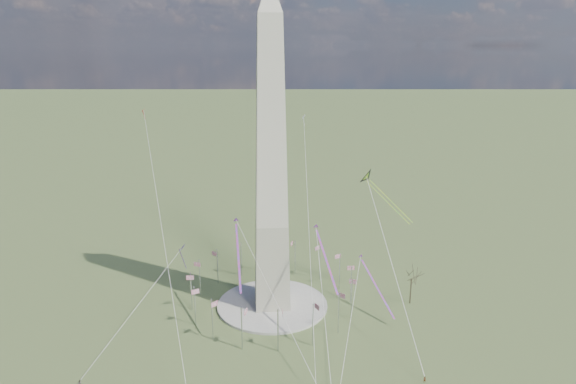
{
  "coord_description": "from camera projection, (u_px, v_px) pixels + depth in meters",
  "views": [
    {
      "loc": [
        -8.54,
        -151.2,
        82.09
      ],
      "look_at": [
        5.14,
        0.0,
        38.69
      ],
      "focal_mm": 32.0,
      "sensor_mm": 36.0,
      "label": 1
    }
  ],
  "objects": [
    {
      "name": "kite_small_white",
      "position": [
        304.0,
        118.0,
        194.35
      ],
      "size": [
        1.31,
        1.98,
        4.26
      ],
      "rotation": [
        0.0,
        0.0,
        2.56
      ],
      "color": "white",
      "rests_on": "ground"
    },
    {
      "name": "flagpole_ring",
      "position": [
        272.0,
        285.0,
        166.09
      ],
      "size": [
        54.4,
        54.4,
        13.0
      ],
      "color": "silver",
      "rests_on": "ground"
    },
    {
      "name": "washington_monument",
      "position": [
        271.0,
        163.0,
        154.91
      ],
      "size": [
        15.56,
        15.56,
        100.0
      ],
      "color": "#B1AC94",
      "rests_on": "plaza"
    },
    {
      "name": "kite_small_red",
      "position": [
        144.0,
        111.0,
        186.18
      ],
      "size": [
        1.18,
        1.82,
        4.0
      ],
      "rotation": [
        0.0,
        0.0,
        2.63
      ],
      "color": "red",
      "rests_on": "ground"
    },
    {
      "name": "kite_diamond_purple",
      "position": [
        182.0,
        251.0,
        169.24
      ],
      "size": [
        2.03,
        3.04,
        9.09
      ],
      "rotation": [
        0.0,
        0.0,
        2.51
      ],
      "color": "#3A1A75",
      "rests_on": "ground"
    },
    {
      "name": "kite_streamer_right",
      "position": [
        372.0,
        278.0,
        163.87
      ],
      "size": [
        7.97,
        19.41,
        13.87
      ],
      "rotation": [
        0.0,
        0.0,
        3.49
      ],
      "color": "red",
      "rests_on": "ground"
    },
    {
      "name": "kite_streamer_left",
      "position": [
        323.0,
        250.0,
        147.28
      ],
      "size": [
        4.69,
        19.92,
        13.75
      ],
      "rotation": [
        0.0,
        0.0,
        3.32
      ],
      "color": "red",
      "rests_on": "ground"
    },
    {
      "name": "person_east",
      "position": [
        425.0,
        379.0,
        129.68
      ],
      "size": [
        0.63,
        0.44,
        1.67
      ],
      "primitive_type": "imported",
      "rotation": [
        0.0,
        0.0,
        3.08
      ],
      "color": "gray",
      "rests_on": "ground"
    },
    {
      "name": "kite_delta_black",
      "position": [
        369.0,
        180.0,
        174.09
      ],
      "size": [
        17.21,
        17.01,
        16.23
      ],
      "rotation": [
        0.0,
        0.0,
        3.94
      ],
      "color": "black",
      "rests_on": "ground"
    },
    {
      "name": "plaza",
      "position": [
        272.0,
        305.0,
        167.98
      ],
      "size": [
        36.0,
        36.0,
        0.8
      ],
      "primitive_type": "cylinder",
      "color": "#B5B3A5",
      "rests_on": "ground"
    },
    {
      "name": "ground",
      "position": [
        272.0,
        306.0,
        168.09
      ],
      "size": [
        2000.0,
        2000.0,
        0.0
      ],
      "primitive_type": "plane",
      "color": "#486432",
      "rests_on": "ground"
    },
    {
      "name": "kite_streamer_mid",
      "position": [
        238.0,
        245.0,
        151.2
      ],
      "size": [
        2.41,
        21.91,
        15.04
      ],
      "rotation": [
        0.0,
        0.0,
        3.19
      ],
      "color": "red",
      "rests_on": "ground"
    },
    {
      "name": "tree_near",
      "position": [
        412.0,
        277.0,
        167.16
      ],
      "size": [
        7.61,
        7.61,
        13.32
      ],
      "color": "#4B412D",
      "rests_on": "ground"
    },
    {
      "name": "person_west",
      "position": [
        80.0,
        383.0,
        128.06
      ],
      "size": [
        0.88,
        0.7,
        1.78
      ],
      "primitive_type": "imported",
      "rotation": [
        0.0,
        0.0,
        3.17
      ],
      "color": "gray",
      "rests_on": "ground"
    }
  ]
}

